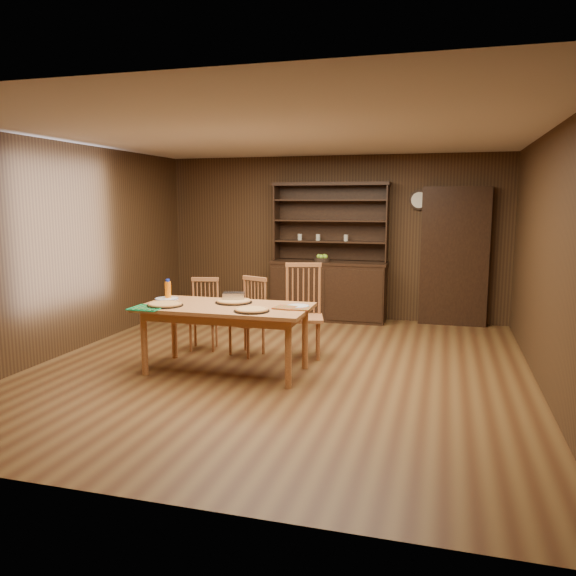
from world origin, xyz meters
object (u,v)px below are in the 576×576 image
(dining_table, at_px, (226,313))
(chair_left, at_px, (204,312))
(chair_center, at_px, (250,314))
(juice_bottle, at_px, (168,290))
(chair_right, at_px, (303,307))
(china_hutch, at_px, (329,283))

(dining_table, relative_size, chair_left, 2.03)
(chair_center, bearing_deg, juice_bottle, -122.84)
(chair_left, bearing_deg, juice_bottle, -115.49)
(dining_table, distance_m, chair_left, 1.12)
(chair_left, xyz_separation_m, chair_right, (1.31, 0.02, 0.12))
(china_hutch, height_order, juice_bottle, china_hutch)
(china_hutch, height_order, chair_left, china_hutch)
(china_hutch, relative_size, chair_right, 1.92)
(dining_table, xyz_separation_m, chair_right, (0.65, 0.91, -0.06))
(china_hutch, distance_m, chair_right, 2.16)
(dining_table, relative_size, juice_bottle, 7.94)
(dining_table, xyz_separation_m, chair_center, (0.00, 0.79, -0.16))
(chair_left, relative_size, chair_center, 0.95)
(chair_center, height_order, chair_right, chair_right)
(dining_table, xyz_separation_m, chair_left, (-0.66, 0.89, -0.19))
(china_hutch, height_order, chair_center, china_hutch)
(juice_bottle, bearing_deg, dining_table, -15.24)
(chair_left, bearing_deg, china_hutch, 48.98)
(china_hutch, bearing_deg, chair_left, -118.61)
(chair_left, bearing_deg, chair_right, -11.47)
(dining_table, height_order, chair_center, chair_center)
(chair_center, relative_size, juice_bottle, 4.12)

